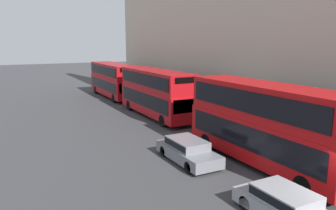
% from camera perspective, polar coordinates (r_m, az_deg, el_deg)
% --- Properties ---
extents(bus_leading, '(2.59, 10.66, 4.54)m').
position_cam_1_polar(bus_leading, '(18.57, 16.44, -2.76)').
color(bus_leading, '#B20C0F').
rests_on(bus_leading, ground).
extents(bus_second_in_queue, '(2.59, 10.61, 4.25)m').
position_cam_1_polar(bus_second_in_queue, '(29.69, -2.18, 2.44)').
color(bus_second_in_queue, '#A80F14').
rests_on(bus_second_in_queue, ground).
extents(bus_third_in_queue, '(2.59, 10.61, 4.12)m').
position_cam_1_polar(bus_third_in_queue, '(40.81, -9.58, 4.54)').
color(bus_third_in_queue, '#A80F14').
rests_on(bus_third_in_queue, ground).
extents(car_dark_sedan, '(1.81, 4.23, 1.27)m').
position_cam_1_polar(car_dark_sedan, '(13.75, 19.84, -16.03)').
color(car_dark_sedan, gray).
rests_on(car_dark_sedan, ground).
extents(car_hatchback, '(1.85, 4.51, 1.32)m').
position_cam_1_polar(car_hatchback, '(18.86, 3.44, -7.79)').
color(car_hatchback, slate).
rests_on(car_hatchback, ground).
extents(pedestrian, '(0.36, 0.36, 1.59)m').
position_cam_1_polar(pedestrian, '(23.67, 14.01, -4.12)').
color(pedestrian, '#26262D').
rests_on(pedestrian, ground).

